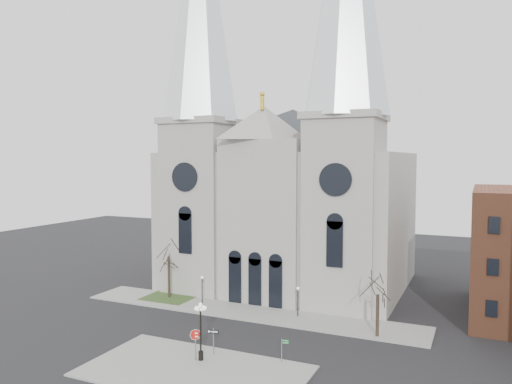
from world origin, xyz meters
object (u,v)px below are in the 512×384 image
at_px(stop_sign, 195,338).
at_px(street_name_sign, 283,348).
at_px(one_way_sign, 214,337).
at_px(globe_lamp, 201,324).

distance_m(stop_sign, street_name_sign, 7.42).
height_order(stop_sign, street_name_sign, stop_sign).
height_order(stop_sign, one_way_sign, stop_sign).
xyz_separation_m(globe_lamp, one_way_sign, (0.33, 1.62, -1.60)).
distance_m(globe_lamp, one_way_sign, 2.30).
distance_m(stop_sign, globe_lamp, 1.30).
xyz_separation_m(stop_sign, one_way_sign, (0.74, 1.80, -0.38)).
bearing_deg(street_name_sign, globe_lamp, -175.41).
height_order(stop_sign, globe_lamp, globe_lamp).
xyz_separation_m(stop_sign, globe_lamp, (0.41, 0.17, 1.22)).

